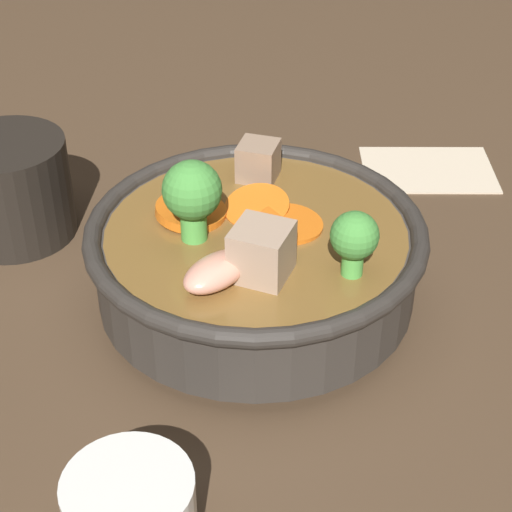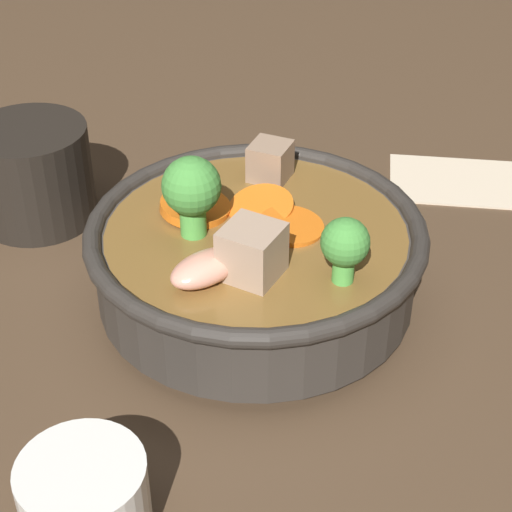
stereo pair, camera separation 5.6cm
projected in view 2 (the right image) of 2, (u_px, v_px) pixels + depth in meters
ground_plane at (256, 303)px, 0.58m from camera, size 3.00×3.00×0.00m
stirfry_bowl at (255, 253)px, 0.56m from camera, size 0.22×0.22×0.11m
tea_cup at (85, 501)px, 0.42m from camera, size 0.06×0.06×0.05m
dark_mug at (32, 173)px, 0.65m from camera, size 0.11×0.09×0.08m
napkin at (457, 180)px, 0.71m from camera, size 0.13×0.11×0.00m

